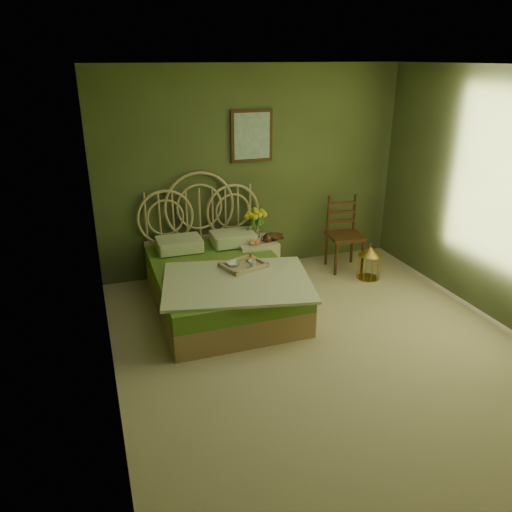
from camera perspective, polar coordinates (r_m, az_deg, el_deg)
name	(u,v)px	position (r m, az deg, el deg)	size (l,w,h in m)	color
floor	(327,349)	(5.02, 8.14, -10.52)	(4.50, 4.50, 0.00)	#CAAF92
ceiling	(345,66)	(4.25, 10.13, 20.62)	(4.50, 4.50, 0.00)	silver
wall_back	(253,171)	(6.46, -0.32, 9.66)	(4.00, 4.00, 0.00)	#536233
wall_left	(100,250)	(3.98, -17.44, 0.66)	(4.50, 4.50, 0.00)	#536233
wall_art	(252,136)	(6.35, -0.49, 13.57)	(0.54, 0.04, 0.64)	#3C2510
bed	(221,281)	(5.68, -4.07, -2.87)	(1.72, 2.18, 1.35)	#AC7E56
nightstand	(255,253)	(6.30, -0.07, 0.29)	(0.48, 0.49, 0.96)	beige
chair	(343,229)	(6.72, 9.89, 3.08)	(0.48, 0.48, 0.97)	#3C2510
birdcage	(369,263)	(6.53, 12.81, -0.78)	(0.29, 0.29, 0.44)	gold
book_lower	(268,237)	(6.30, 1.41, 2.15)	(0.17, 0.23, 0.02)	#381E0F
book_upper	(268,236)	(6.29, 1.41, 2.32)	(0.17, 0.23, 0.02)	#472819
cereal_bowl	(233,264)	(5.51, -2.60, -0.90)	(0.15, 0.15, 0.04)	white
coffee_cup	(252,264)	(5.45, -0.46, -0.89)	(0.08, 0.08, 0.08)	white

